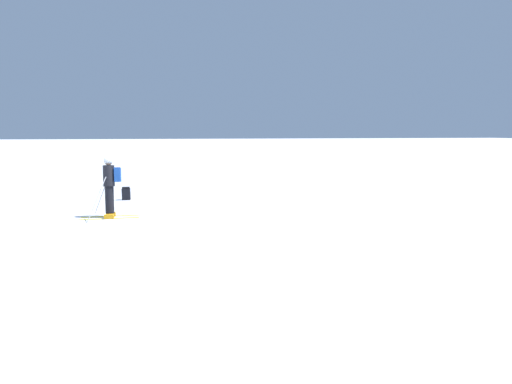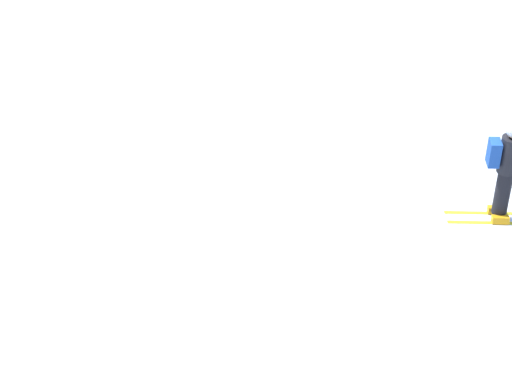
{
  "view_description": "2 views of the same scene",
  "coord_description": "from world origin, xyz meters",
  "views": [
    {
      "loc": [
        12.74,
        1.9,
        2.6
      ],
      "look_at": [
        0.35,
        4.53,
        0.7
      ],
      "focal_mm": 28.0,
      "sensor_mm": 36.0,
      "label": 1
    },
    {
      "loc": [
        -13.08,
        3.49,
        6.76
      ],
      "look_at": [
        -0.76,
        4.1,
        0.8
      ],
      "focal_mm": 60.0,
      "sensor_mm": 36.0,
      "label": 2
    }
  ],
  "objects": [
    {
      "name": "ground_plane",
      "position": [
        0.0,
        0.0,
        0.0
      ],
      "size": [
        300.0,
        300.0,
        0.0
      ],
      "primitive_type": "plane",
      "color": "white"
    },
    {
      "name": "skier",
      "position": [
        -0.11,
        0.03,
        1.06
      ],
      "size": [
        1.29,
        1.77,
        1.89
      ],
      "rotation": [
        0.0,
        0.0,
        0.01
      ],
      "color": "yellow",
      "rests_on": "ground"
    }
  ]
}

